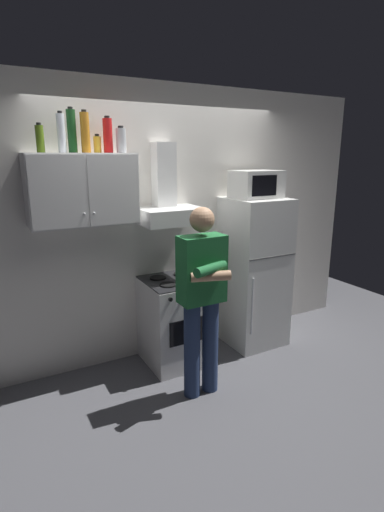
# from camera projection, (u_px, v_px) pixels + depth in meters

# --- Properties ---
(ground_plane) EXTENTS (7.00, 7.00, 0.00)m
(ground_plane) POSITION_uv_depth(u_px,v_px,m) (192.00, 370.00, 3.81)
(ground_plane) COLOR #4C4C51
(back_wall_tiled) EXTENTS (4.80, 0.10, 2.70)m
(back_wall_tiled) POSITION_uv_depth(u_px,v_px,m) (164.00, 224.00, 3.98)
(back_wall_tiled) COLOR silver
(back_wall_tiled) RESTS_ON ground_plane
(upper_cabinet) EXTENTS (0.90, 0.37, 0.60)m
(upper_cabinet) POSITION_uv_depth(u_px,v_px,m) (82.00, 190.00, 3.29)
(upper_cabinet) COLOR silver
(stove_oven) EXTENTS (0.60, 0.62, 0.87)m
(stove_oven) POSITION_uv_depth(u_px,v_px,m) (176.00, 321.00, 3.89)
(stove_oven) COLOR white
(stove_oven) RESTS_ON ground_plane
(range_hood) EXTENTS (0.60, 0.44, 0.75)m
(range_hood) POSITION_uv_depth(u_px,v_px,m) (168.00, 202.00, 3.70)
(range_hood) COLOR white
(refrigerator) EXTENTS (0.60, 0.62, 1.60)m
(refrigerator) POSITION_uv_depth(u_px,v_px,m) (254.00, 272.00, 4.23)
(refrigerator) COLOR white
(refrigerator) RESTS_ON ground_plane
(microwave) EXTENTS (0.48, 0.37, 0.28)m
(microwave) POSITION_uv_depth(u_px,v_px,m) (256.00, 184.00, 4.01)
(microwave) COLOR silver
(microwave) RESTS_ON refrigerator
(person_standing) EXTENTS (0.38, 0.33, 1.64)m
(person_standing) POSITION_uv_depth(u_px,v_px,m) (202.00, 296.00, 3.23)
(person_standing) COLOR navy
(person_standing) RESTS_ON ground_plane
(cooking_pot) EXTENTS (0.30, 0.20, 0.12)m
(cooking_pot) POSITION_uv_depth(u_px,v_px,m) (193.00, 274.00, 3.72)
(cooking_pot) COLOR #B7BABF
(cooking_pot) RESTS_ON stove_oven
(bottle_wine_green) EXTENTS (0.07, 0.07, 0.36)m
(bottle_wine_green) POSITION_uv_depth(u_px,v_px,m) (72.00, 131.00, 3.17)
(bottle_wine_green) COLOR #19471E
(bottle_wine_green) RESTS_ON upper_cabinet
(bottle_liquor_amber) EXTENTS (0.07, 0.07, 0.34)m
(bottle_liquor_amber) POSITION_uv_depth(u_px,v_px,m) (85.00, 132.00, 3.20)
(bottle_liquor_amber) COLOR #B7721E
(bottle_liquor_amber) RESTS_ON upper_cabinet
(bottle_canister_steel) EXTENTS (0.08, 0.08, 0.22)m
(bottle_canister_steel) POSITION_uv_depth(u_px,v_px,m) (121.00, 140.00, 3.35)
(bottle_canister_steel) COLOR #B2B5BA
(bottle_canister_steel) RESTS_ON upper_cabinet
(bottle_spice_jar) EXTENTS (0.06, 0.06, 0.15)m
(bottle_spice_jar) POSITION_uv_depth(u_px,v_px,m) (97.00, 144.00, 3.31)
(bottle_spice_jar) COLOR gold
(bottle_spice_jar) RESTS_ON upper_cabinet
(bottle_vodka_clear) EXTENTS (0.06, 0.06, 0.32)m
(bottle_vodka_clear) POSITION_uv_depth(u_px,v_px,m) (61.00, 133.00, 3.12)
(bottle_vodka_clear) COLOR silver
(bottle_vodka_clear) RESTS_ON upper_cabinet
(bottle_olive_oil) EXTENTS (0.06, 0.06, 0.23)m
(bottle_olive_oil) POSITION_uv_depth(u_px,v_px,m) (40.00, 139.00, 3.07)
(bottle_olive_oil) COLOR #4C6B19
(bottle_olive_oil) RESTS_ON upper_cabinet
(bottle_soda_red) EXTENTS (0.08, 0.08, 0.30)m
(bottle_soda_red) POSITION_uv_depth(u_px,v_px,m) (108.00, 135.00, 3.31)
(bottle_soda_red) COLOR red
(bottle_soda_red) RESTS_ON upper_cabinet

